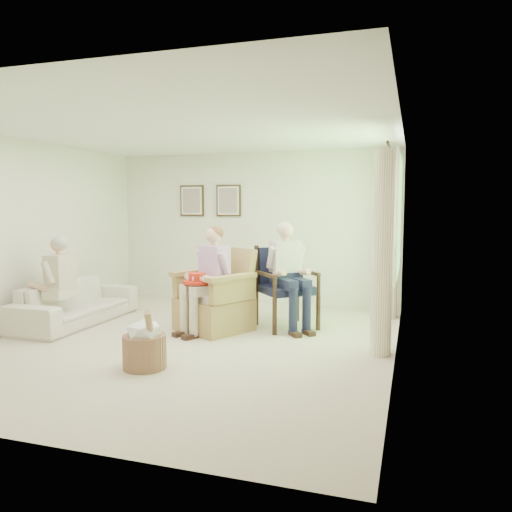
{
  "coord_description": "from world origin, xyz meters",
  "views": [
    {
      "loc": [
        2.66,
        -5.51,
        1.68
      ],
      "look_at": [
        0.75,
        0.51,
        1.05
      ],
      "focal_mm": 35.0,
      "sensor_mm": 36.0,
      "label": 1
    }
  ],
  "objects_px": {
    "person_dark": "(285,267)",
    "red_hat": "(197,280)",
    "wicker_armchair": "(215,304)",
    "person_wicker": "(211,272)",
    "wood_armchair": "(288,283)",
    "hatbox": "(145,344)",
    "person_sofa": "(56,278)",
    "sofa": "(76,303)"
  },
  "relations": [
    {
      "from": "person_dark",
      "to": "red_hat",
      "type": "xyz_separation_m",
      "value": [
        -1.02,
        -0.65,
        -0.13
      ]
    },
    {
      "from": "wicker_armchair",
      "to": "person_wicker",
      "type": "bearing_deg",
      "value": -62.77
    },
    {
      "from": "wood_armchair",
      "to": "hatbox",
      "type": "bearing_deg",
      "value": -154.0
    },
    {
      "from": "wood_armchair",
      "to": "red_hat",
      "type": "xyz_separation_m",
      "value": [
        -1.02,
        -0.83,
        0.13
      ]
    },
    {
      "from": "wood_armchair",
      "to": "person_sofa",
      "type": "xyz_separation_m",
      "value": [
        -2.96,
        -1.17,
        0.11
      ]
    },
    {
      "from": "person_dark",
      "to": "hatbox",
      "type": "relative_size",
      "value": 2.17
    },
    {
      "from": "sofa",
      "to": "hatbox",
      "type": "height_order",
      "value": "hatbox"
    },
    {
      "from": "person_wicker",
      "to": "person_sofa",
      "type": "relative_size",
      "value": 1.1
    },
    {
      "from": "sofa",
      "to": "hatbox",
      "type": "xyz_separation_m",
      "value": [
        1.98,
        -1.49,
        -0.04
      ]
    },
    {
      "from": "person_wicker",
      "to": "wood_armchair",
      "type": "bearing_deg",
      "value": 63.49
    },
    {
      "from": "wicker_armchair",
      "to": "person_sofa",
      "type": "distance_m",
      "value": 2.19
    },
    {
      "from": "person_dark",
      "to": "wood_armchair",
      "type": "bearing_deg",
      "value": 49.44
    },
    {
      "from": "wood_armchair",
      "to": "person_wicker",
      "type": "height_order",
      "value": "person_wicker"
    },
    {
      "from": "sofa",
      "to": "person_dark",
      "type": "distance_m",
      "value": 3.07
    },
    {
      "from": "wicker_armchair",
      "to": "person_dark",
      "type": "xyz_separation_m",
      "value": [
        0.9,
        0.33,
        0.51
      ]
    },
    {
      "from": "wicker_armchair",
      "to": "red_hat",
      "type": "xyz_separation_m",
      "value": [
        -0.12,
        -0.32,
        0.38
      ]
    },
    {
      "from": "sofa",
      "to": "red_hat",
      "type": "distance_m",
      "value": 1.99
    },
    {
      "from": "person_wicker",
      "to": "person_dark",
      "type": "height_order",
      "value": "person_dark"
    },
    {
      "from": "wicker_armchair",
      "to": "sofa",
      "type": "bearing_deg",
      "value": -145.94
    },
    {
      "from": "wood_armchair",
      "to": "sofa",
      "type": "bearing_deg",
      "value": 153.86
    },
    {
      "from": "red_hat",
      "to": "hatbox",
      "type": "relative_size",
      "value": 0.55
    },
    {
      "from": "person_wicker",
      "to": "person_dark",
      "type": "bearing_deg",
      "value": 55.25
    },
    {
      "from": "wicker_armchair",
      "to": "sofa",
      "type": "distance_m",
      "value": 2.07
    },
    {
      "from": "sofa",
      "to": "person_wicker",
      "type": "xyz_separation_m",
      "value": [
        2.06,
        0.1,
        0.52
      ]
    },
    {
      "from": "person_dark",
      "to": "wicker_armchair",
      "type": "bearing_deg",
      "value": 159.73
    },
    {
      "from": "wicker_armchair",
      "to": "hatbox",
      "type": "distance_m",
      "value": 1.75
    },
    {
      "from": "wicker_armchair",
      "to": "wood_armchair",
      "type": "distance_m",
      "value": 1.07
    },
    {
      "from": "person_sofa",
      "to": "red_hat",
      "type": "xyz_separation_m",
      "value": [
        1.94,
        0.33,
        0.02
      ]
    },
    {
      "from": "person_dark",
      "to": "red_hat",
      "type": "height_order",
      "value": "person_dark"
    },
    {
      "from": "person_wicker",
      "to": "person_sofa",
      "type": "bearing_deg",
      "value": -138.91
    },
    {
      "from": "person_dark",
      "to": "person_sofa",
      "type": "height_order",
      "value": "person_dark"
    },
    {
      "from": "wicker_armchair",
      "to": "sofa",
      "type": "relative_size",
      "value": 0.55
    },
    {
      "from": "red_hat",
      "to": "sofa",
      "type": "bearing_deg",
      "value": 177.82
    },
    {
      "from": "wicker_armchair",
      "to": "hatbox",
      "type": "height_order",
      "value": "wicker_armchair"
    },
    {
      "from": "red_hat",
      "to": "wood_armchair",
      "type": "bearing_deg",
      "value": 39.31
    },
    {
      "from": "person_sofa",
      "to": "red_hat",
      "type": "height_order",
      "value": "person_sofa"
    },
    {
      "from": "person_dark",
      "to": "person_sofa",
      "type": "distance_m",
      "value": 3.12
    },
    {
      "from": "sofa",
      "to": "red_hat",
      "type": "height_order",
      "value": "red_hat"
    },
    {
      "from": "person_sofa",
      "to": "hatbox",
      "type": "height_order",
      "value": "person_sofa"
    },
    {
      "from": "sofa",
      "to": "person_dark",
      "type": "bearing_deg",
      "value": -78.91
    },
    {
      "from": "wicker_armchair",
      "to": "person_sofa",
      "type": "xyz_separation_m",
      "value": [
        -2.06,
        -0.65,
        0.36
      ]
    },
    {
      "from": "person_sofa",
      "to": "wood_armchair",
      "type": "bearing_deg",
      "value": 107.32
    }
  ]
}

